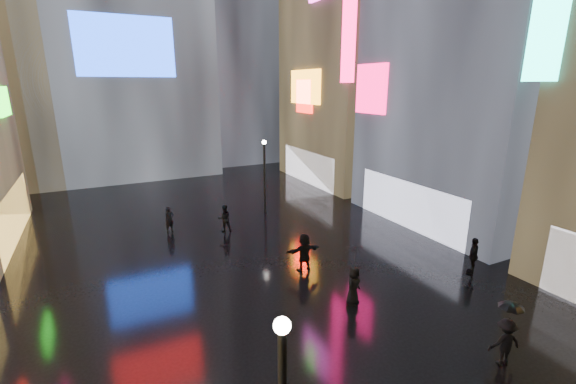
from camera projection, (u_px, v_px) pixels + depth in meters
ground at (227, 241)px, 22.62m from camera, size 140.00×140.00×0.00m
building_right_far at (358, 25)px, 34.33m from camera, size 10.28×12.00×28.00m
tower_flank_right at (226, 11)px, 44.29m from camera, size 12.00×12.00×34.00m
lamp_far at (265, 172)px, 26.94m from camera, size 0.30×0.30×5.20m
pedestrian_2 at (505, 342)px, 12.48m from camera, size 1.20×0.91×1.64m
pedestrian_3 at (473, 256)px, 18.57m from camera, size 1.14×0.94×1.82m
pedestrian_4 at (353, 285)px, 15.96m from camera, size 0.97×0.86×1.68m
pedestrian_5 at (304, 252)px, 18.81m from camera, size 1.79×0.63×1.91m
pedestrian_6 at (169, 220)px, 23.81m from camera, size 0.68×0.56×1.61m
pedestrian_7 at (225, 218)px, 23.89m from camera, size 0.88×0.71×1.70m
umbrella_1 at (511, 311)px, 12.17m from camera, size 0.85×0.85×0.66m
umbrella_2 at (355, 257)px, 15.61m from camera, size 1.41×1.41×0.90m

